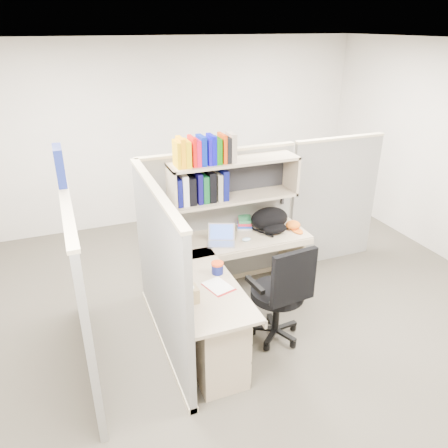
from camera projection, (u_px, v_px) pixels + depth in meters
name	position (u px, v px, depth m)	size (l,w,h in m)	color
ground	(250.00, 323.00, 4.56)	(6.00, 6.00, 0.00)	#37322A
room_shell	(254.00, 175.00, 3.88)	(6.00, 6.00, 6.00)	beige
cubicle	(201.00, 233.00, 4.44)	(3.79, 1.84, 1.95)	slate
desk	(223.00, 313.00, 3.99)	(1.74, 1.75, 0.73)	gray
laptop	(221.00, 236.00, 4.56)	(0.28, 0.28, 0.20)	#ACABB0
backpack	(272.00, 220.00, 4.84)	(0.43, 0.33, 0.26)	black
orange_cap	(293.00, 225.00, 4.93)	(0.17, 0.19, 0.09)	#D15B12
snack_canister	(217.00, 268.00, 4.05)	(0.12, 0.12, 0.11)	#0E1453
tissue_box	(190.00, 291.00, 3.62)	(0.13, 0.13, 0.21)	tan
mouse	(246.00, 239.00, 4.66)	(0.10, 0.07, 0.04)	#9CC3DE
paper_cup	(220.00, 231.00, 4.79)	(0.07, 0.07, 0.10)	white
book_stack	(244.00, 222.00, 4.97)	(0.17, 0.23, 0.11)	gray
loose_paper	(218.00, 286.00, 3.87)	(0.19, 0.25, 0.00)	silver
task_chair	(279.00, 308.00, 4.16)	(0.58, 0.54, 1.08)	black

